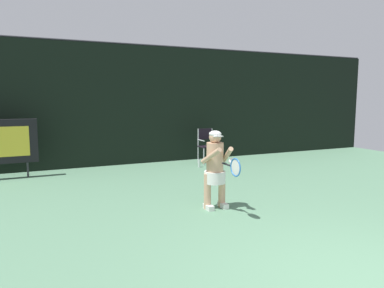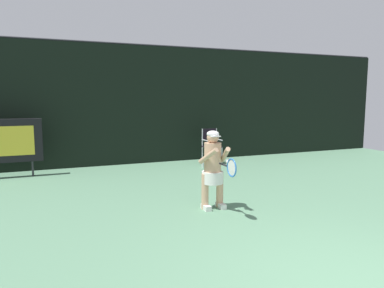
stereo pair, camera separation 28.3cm
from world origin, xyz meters
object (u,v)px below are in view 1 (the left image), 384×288
(umpire_chair, at_px, (207,144))
(water_bottle, at_px, (199,163))
(tennis_racket, at_px, (235,167))
(tennis_player, at_px, (215,167))

(umpire_chair, relative_size, water_bottle, 4.08)
(umpire_chair, relative_size, tennis_racket, 1.79)
(tennis_player, bearing_deg, umpire_chair, 65.23)
(water_bottle, relative_size, tennis_racket, 0.44)
(umpire_chair, xyz_separation_m, water_bottle, (-0.51, -0.50, -0.50))
(umpire_chair, xyz_separation_m, tennis_player, (-1.94, -4.21, 0.16))
(water_bottle, bearing_deg, tennis_player, -111.20)
(umpire_chair, height_order, tennis_racket, umpire_chair)
(umpire_chair, bearing_deg, water_bottle, -135.11)
(umpire_chair, bearing_deg, tennis_racket, -111.61)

